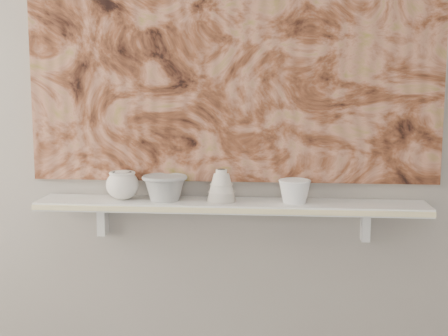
# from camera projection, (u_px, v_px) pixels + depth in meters

# --- Properties ---
(wall_back) EXTENTS (3.60, 0.00, 3.60)m
(wall_back) POSITION_uv_depth(u_px,v_px,m) (233.00, 83.00, 2.27)
(wall_back) COLOR gray
(wall_back) RESTS_ON floor
(shelf) EXTENTS (1.40, 0.18, 0.03)m
(shelf) POSITION_uv_depth(u_px,v_px,m) (230.00, 205.00, 2.24)
(shelf) COLOR silver
(shelf) RESTS_ON wall_back
(shelf_stripe) EXTENTS (1.40, 0.01, 0.02)m
(shelf_stripe) POSITION_uv_depth(u_px,v_px,m) (228.00, 211.00, 2.15)
(shelf_stripe) COLOR beige
(shelf_stripe) RESTS_ON shelf
(bracket_left) EXTENTS (0.03, 0.06, 0.12)m
(bracket_left) POSITION_uv_depth(u_px,v_px,m) (103.00, 219.00, 2.36)
(bracket_left) COLOR silver
(bracket_left) RESTS_ON wall_back
(bracket_right) EXTENTS (0.03, 0.06, 0.12)m
(bracket_right) POSITION_uv_depth(u_px,v_px,m) (365.00, 224.00, 2.27)
(bracket_right) COLOR silver
(bracket_right) RESTS_ON wall_back
(painting) EXTENTS (1.50, 0.02, 1.10)m
(painting) POSITION_uv_depth(u_px,v_px,m) (232.00, 30.00, 2.23)
(painting) COLOR brown
(painting) RESTS_ON wall_back
(house_motif) EXTENTS (0.09, 0.00, 0.08)m
(house_motif) POSITION_uv_depth(u_px,v_px,m) (357.00, 117.00, 2.22)
(house_motif) COLOR black
(house_motif) RESTS_ON painting
(bowl_grey) EXTENTS (0.20, 0.20, 0.09)m
(bowl_grey) POSITION_uv_depth(u_px,v_px,m) (165.00, 187.00, 2.25)
(bowl_grey) COLOR #A1A19F
(bowl_grey) RESTS_ON shelf
(cup_cream) EXTENTS (0.15, 0.15, 0.11)m
(cup_cream) POSITION_uv_depth(u_px,v_px,m) (122.00, 185.00, 2.27)
(cup_cream) COLOR silver
(cup_cream) RESTS_ON shelf
(bell_vessel) EXTENTS (0.13, 0.13, 0.12)m
(bell_vessel) POSITION_uv_depth(u_px,v_px,m) (221.00, 185.00, 2.23)
(bell_vessel) COLOR beige
(bell_vessel) RESTS_ON shelf
(bowl_white) EXTENTS (0.15, 0.15, 0.08)m
(bowl_white) POSITION_uv_depth(u_px,v_px,m) (295.00, 191.00, 2.21)
(bowl_white) COLOR white
(bowl_white) RESTS_ON shelf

